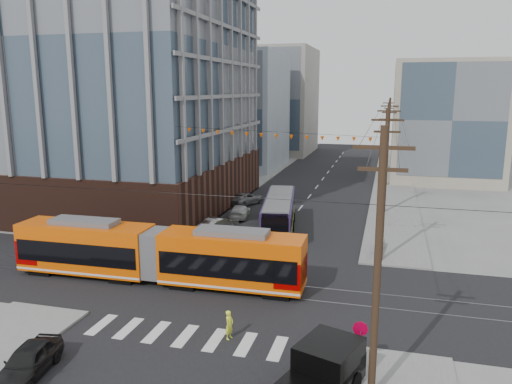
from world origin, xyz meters
TOP-DOWN VIEW (x-y plane):
  - ground at (0.00, 0.00)m, footprint 160.00×160.00m
  - office_building at (-22.00, 23.00)m, footprint 30.00×25.00m
  - bg_bldg_nw_near at (-17.00, 52.00)m, footprint 18.00×16.00m
  - bg_bldg_ne_near at (16.00, 48.00)m, footprint 14.00×14.00m
  - bg_bldg_nw_far at (-14.00, 72.00)m, footprint 16.00×18.00m
  - bg_bldg_ne_far at (18.00, 68.00)m, footprint 16.00×16.00m
  - utility_pole_near at (8.50, -6.00)m, footprint 0.30×0.30m
  - utility_pole_far at (8.50, 56.00)m, footprint 0.30×0.30m
  - streetcar at (-5.46, 3.42)m, footprint 19.25×3.02m
  - city_bus at (-0.29, 16.73)m, footprint 4.17×11.47m
  - black_sedan at (-5.99, -8.05)m, footprint 2.26×4.23m
  - parked_car_silver at (-5.34, 15.14)m, footprint 2.87×4.36m
  - parked_car_white at (-5.06, 20.57)m, footprint 2.28×4.39m
  - parked_car_grey at (-6.04, 26.20)m, footprint 3.83×5.15m
  - pedestrian at (1.44, -2.66)m, footprint 0.47×0.61m
  - stop_sign at (7.90, -4.05)m, footprint 0.70×0.70m
  - jersey_barrier at (8.30, 12.68)m, footprint 1.18×3.86m

SIDE VIEW (x-z plane):
  - ground at x=0.00m, z-range 0.00..0.00m
  - jersey_barrier at x=8.30m, z-range 0.00..0.76m
  - parked_car_white at x=-5.06m, z-range 0.00..1.22m
  - parked_car_grey at x=-6.04m, z-range 0.00..1.30m
  - parked_car_silver at x=-5.34m, z-range 0.00..1.36m
  - black_sedan at x=-5.99m, z-range 0.00..1.37m
  - pedestrian at x=1.44m, z-range 0.00..1.49m
  - stop_sign at x=7.90m, z-range 0.00..2.26m
  - city_bus at x=-0.29m, z-range 0.00..3.18m
  - streetcar at x=-5.46m, z-range 0.00..3.70m
  - utility_pole_near at x=8.50m, z-range 0.00..11.00m
  - utility_pole_far at x=8.50m, z-range 0.00..11.00m
  - bg_bldg_ne_far at x=18.00m, z-range 0.00..14.00m
  - bg_bldg_ne_near at x=16.00m, z-range 0.00..16.00m
  - bg_bldg_nw_near at x=-17.00m, z-range 0.00..18.00m
  - bg_bldg_nw_far at x=-14.00m, z-range 0.00..20.00m
  - office_building at x=-22.00m, z-range 0.00..28.60m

